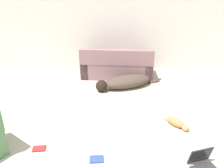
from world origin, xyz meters
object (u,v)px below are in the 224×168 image
Objects in this scene: dog at (125,82)px; cat at (177,123)px; book_blue at (97,159)px; book_red at (39,149)px; couch at (117,67)px; laptop_open at (203,162)px.

dog is 1.81m from cat.
book_red is at bearing 165.90° from book_blue.
couch is 2.55m from cat.
cat is 2.22× the size of book_red.
laptop_open is at bearing 88.57° from dog.
laptop_open is at bearing -5.08° from book_blue.
couch reaches higher than dog.
book_red is (-1.41, -2.20, -0.13)m from dog.
cat is 0.94m from laptop_open.
laptop_open is 1.45m from book_blue.
cat is at bearing 14.85° from book_red.
dog is (0.18, -0.72, -0.13)m from couch.
cat is 1.07× the size of laptop_open.
dog reaches higher than cat.
book_blue is at bearing 56.65° from dog.
couch is at bearing 92.43° from laptop_open.
couch is 3.18m from book_blue.
dog is 3.89× the size of laptop_open.
couch reaches higher than book_red.
couch is 1.17× the size of dog.
couch is at bearing 163.96° from cat.
cat is (1.00, -2.33, -0.21)m from couch.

